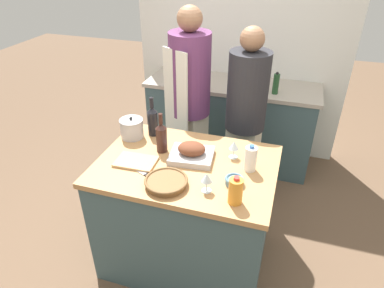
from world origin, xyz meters
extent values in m
plane|color=brown|center=(0.00, 0.00, 0.00)|extent=(12.00, 12.00, 0.00)
cube|color=#3D565B|center=(0.00, 0.00, 0.44)|extent=(1.19, 0.84, 0.89)
cube|color=#B27F4C|center=(0.00, 0.00, 0.91)|extent=(1.23, 0.87, 0.04)
cube|color=#3D565B|center=(0.00, 1.56, 0.45)|extent=(1.78, 0.58, 0.89)
cube|color=#ADA393|center=(0.00, 1.56, 0.91)|extent=(1.83, 0.60, 0.04)
cube|color=silver|center=(0.00, 1.91, 1.27)|extent=(2.33, 0.10, 2.55)
cube|color=#BCBCC1|center=(0.02, 0.07, 0.95)|extent=(0.33, 0.29, 0.04)
ellipsoid|color=brown|center=(0.02, 0.07, 1.01)|extent=(0.21, 0.17, 0.09)
cylinder|color=brown|center=(-0.04, -0.27, 0.95)|extent=(0.25, 0.25, 0.04)
torus|color=brown|center=(-0.04, -0.27, 0.97)|extent=(0.28, 0.28, 0.02)
cube|color=tan|center=(-0.33, -0.10, 0.94)|extent=(0.28, 0.20, 0.02)
cylinder|color=#B7B7BC|center=(-0.51, 0.22, 1.00)|extent=(0.17, 0.17, 0.14)
cylinder|color=#B7B7BC|center=(-0.51, 0.22, 1.07)|extent=(0.18, 0.18, 0.01)
sphere|color=black|center=(-0.51, 0.22, 1.09)|extent=(0.02, 0.02, 0.02)
cylinder|color=slate|center=(0.36, -0.13, 0.95)|extent=(0.11, 0.11, 0.04)
torus|color=slate|center=(0.36, -0.13, 0.97)|extent=(0.12, 0.12, 0.02)
cylinder|color=orange|center=(0.40, -0.29, 1.01)|extent=(0.08, 0.08, 0.16)
cylinder|color=red|center=(0.40, -0.29, 1.10)|extent=(0.04, 0.04, 0.02)
cylinder|color=white|center=(0.43, 0.06, 1.02)|extent=(0.08, 0.08, 0.17)
cylinder|color=#3360B2|center=(0.43, 0.06, 1.11)|extent=(0.03, 0.03, 0.02)
cylinder|color=black|center=(-0.37, 0.30, 1.03)|extent=(0.08, 0.08, 0.19)
cone|color=black|center=(-0.37, 0.30, 1.14)|extent=(0.08, 0.08, 0.04)
cylinder|color=black|center=(-0.37, 0.30, 1.20)|extent=(0.03, 0.03, 0.08)
cylinder|color=#381E19|center=(-0.22, 0.10, 1.02)|extent=(0.08, 0.08, 0.19)
cone|color=#381E19|center=(-0.22, 0.10, 1.13)|extent=(0.08, 0.08, 0.04)
cylinder|color=#381E19|center=(-0.22, 0.10, 1.19)|extent=(0.03, 0.03, 0.08)
cylinder|color=silver|center=(0.21, -0.25, 0.93)|extent=(0.06, 0.06, 0.00)
cylinder|color=silver|center=(0.21, -0.25, 0.97)|extent=(0.01, 0.01, 0.07)
cone|color=silver|center=(0.21, -0.25, 1.03)|extent=(0.07, 0.07, 0.06)
cylinder|color=silver|center=(0.29, 0.17, 0.93)|extent=(0.06, 0.06, 0.00)
cylinder|color=silver|center=(0.29, 0.17, 0.97)|extent=(0.01, 0.01, 0.07)
cone|color=silver|center=(0.29, 0.17, 1.03)|extent=(0.07, 0.07, 0.06)
cube|color=#B7B7BC|center=(-0.29, -0.17, 0.93)|extent=(0.16, 0.10, 0.01)
cube|color=black|center=(-0.17, -0.23, 0.93)|extent=(0.10, 0.07, 0.01)
cylinder|color=#234C28|center=(0.45, 1.42, 1.03)|extent=(0.06, 0.06, 0.20)
cylinder|color=black|center=(0.45, 1.42, 1.14)|extent=(0.02, 0.02, 0.02)
cylinder|color=#332D28|center=(-0.49, 1.53, 1.02)|extent=(0.05, 0.05, 0.18)
cylinder|color=black|center=(-0.49, 1.53, 1.12)|extent=(0.02, 0.02, 0.02)
cylinder|color=#332D28|center=(-0.59, 1.48, 1.02)|extent=(0.05, 0.05, 0.18)
cylinder|color=black|center=(-0.59, 1.48, 1.12)|extent=(0.02, 0.02, 0.02)
cube|color=beige|center=(-0.25, 0.88, 0.44)|extent=(0.35, 0.31, 0.87)
cylinder|color=#663360|center=(-0.25, 0.88, 1.24)|extent=(0.36, 0.36, 0.73)
sphere|color=#996B4C|center=(-0.25, 0.88, 1.71)|extent=(0.21, 0.21, 0.21)
cube|color=silver|center=(-0.33, 0.72, 1.03)|extent=(0.26, 0.14, 0.92)
cube|color=beige|center=(0.26, 0.86, 0.41)|extent=(0.31, 0.24, 0.81)
cylinder|color=#28282D|center=(0.26, 0.86, 1.15)|extent=(0.35, 0.35, 0.68)
sphere|color=#996B4C|center=(0.26, 0.86, 1.59)|extent=(0.20, 0.20, 0.20)
camera|label=1|loc=(0.62, -1.84, 2.27)|focal=32.00mm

